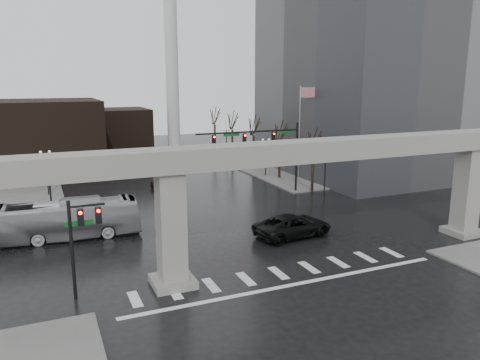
{
  "coord_description": "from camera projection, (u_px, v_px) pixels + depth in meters",
  "views": [
    {
      "loc": [
        -14.05,
        -26.9,
        12.73
      ],
      "look_at": [
        1.12,
        8.08,
        4.5
      ],
      "focal_mm": 35.0,
      "sensor_mm": 36.0,
      "label": 1
    }
  ],
  "objects": [
    {
      "name": "ground",
      "position": [
        272.0,
        268.0,
        32.27
      ],
      "size": [
        160.0,
        160.0,
        0.0
      ],
      "primitive_type": "plane",
      "color": "black",
      "rests_on": "ground"
    },
    {
      "name": "sidewalk_ne",
      "position": [
        313.0,
        160.0,
        74.65
      ],
      "size": [
        28.0,
        36.0,
        0.15
      ],
      "primitive_type": "cube",
      "color": "slate",
      "rests_on": "ground"
    },
    {
      "name": "elevated_guideway",
      "position": [
        290.0,
        168.0,
        31.31
      ],
      "size": [
        48.0,
        2.6,
        8.7
      ],
      "color": "gray",
      "rests_on": "ground"
    },
    {
      "name": "office_tower",
      "position": [
        372.0,
        16.0,
        62.05
      ],
      "size": [
        22.0,
        26.0,
        42.0
      ],
      "primitive_type": "cube",
      "color": "slate",
      "rests_on": "ground"
    },
    {
      "name": "building_far_left",
      "position": [
        39.0,
        137.0,
        63.43
      ],
      "size": [
        16.0,
        14.0,
        10.0
      ],
      "primitive_type": "cube",
      "color": "black",
      "rests_on": "ground"
    },
    {
      "name": "building_far_mid",
      "position": [
        117.0,
        133.0,
        77.28
      ],
      "size": [
        10.0,
        10.0,
        8.0
      ],
      "primitive_type": "cube",
      "color": "black",
      "rests_on": "ground"
    },
    {
      "name": "smokestack",
      "position": [
        172.0,
        75.0,
        73.04
      ],
      "size": [
        3.6,
        3.6,
        30.0
      ],
      "color": "silver",
      "rests_on": "ground"
    },
    {
      "name": "signal_mast_arm",
      "position": [
        267.0,
        143.0,
        51.4
      ],
      "size": [
        12.12,
        0.43,
        8.0
      ],
      "color": "black",
      "rests_on": "ground"
    },
    {
      "name": "signal_left_pole",
      "position": [
        81.0,
        232.0,
        27.09
      ],
      "size": [
        2.3,
        0.3,
        6.0
      ],
      "color": "black",
      "rests_on": "ground"
    },
    {
      "name": "flagpole_assembly",
      "position": [
        302.0,
        123.0,
        56.36
      ],
      "size": [
        2.06,
        0.12,
        12.0
      ],
      "color": "silver",
      "rests_on": "ground"
    },
    {
      "name": "lamp_right_0",
      "position": [
        325.0,
        169.0,
        49.35
      ],
      "size": [
        1.22,
        0.32,
        5.11
      ],
      "color": "black",
      "rests_on": "ground"
    },
    {
      "name": "lamp_right_1",
      "position": [
        266.0,
        151.0,
        61.9
      ],
      "size": [
        1.22,
        0.32,
        5.11
      ],
      "color": "black",
      "rests_on": "ground"
    },
    {
      "name": "lamp_right_2",
      "position": [
        227.0,
        139.0,
        74.45
      ],
      "size": [
        1.22,
        0.32,
        5.11
      ],
      "color": "black",
      "rests_on": "ground"
    },
    {
      "name": "lamp_left_0",
      "position": [
        50.0,
        193.0,
        38.84
      ],
      "size": [
        1.22,
        0.32,
        5.11
      ],
      "color": "black",
      "rests_on": "ground"
    },
    {
      "name": "lamp_left_1",
      "position": [
        46.0,
        165.0,
        51.39
      ],
      "size": [
        1.22,
        0.32,
        5.11
      ],
      "color": "black",
      "rests_on": "ground"
    },
    {
      "name": "lamp_left_2",
      "position": [
        44.0,
        148.0,
        63.95
      ],
      "size": [
        1.22,
        0.32,
        5.11
      ],
      "color": "black",
      "rests_on": "ground"
    },
    {
      "name": "tree_right_0",
      "position": [
        313.0,
        168.0,
        53.49
      ],
      "size": [
        1.09,
        1.58,
        7.5
      ],
      "color": "black",
      "rests_on": "ground"
    },
    {
      "name": "tree_right_1",
      "position": [
        280.0,
        157.0,
        60.65
      ],
      "size": [
        1.09,
        1.61,
        7.67
      ],
      "color": "black",
      "rests_on": "ground"
    },
    {
      "name": "tree_right_2",
      "position": [
        254.0,
        148.0,
        67.81
      ],
      "size": [
        1.1,
        1.63,
        7.85
      ],
      "color": "black",
      "rests_on": "ground"
    },
    {
      "name": "tree_right_3",
      "position": [
        232.0,
        141.0,
        74.97
      ],
      "size": [
        1.11,
        1.66,
        8.02
      ],
      "color": "black",
      "rests_on": "ground"
    },
    {
      "name": "tree_right_4",
      "position": [
        215.0,
        136.0,
        82.13
      ],
      "size": [
        1.12,
        1.69,
        8.19
      ],
      "color": "black",
      "rests_on": "ground"
    },
    {
      "name": "pickup_truck",
      "position": [
        293.0,
        226.0,
        38.48
      ],
      "size": [
        6.97,
        3.79,
        1.85
      ],
      "primitive_type": "imported",
      "rotation": [
        0.0,
        0.0,
        1.68
      ],
      "color": "black",
      "rests_on": "ground"
    },
    {
      "name": "city_bus",
      "position": [
        67.0,
        220.0,
        37.86
      ],
      "size": [
        11.66,
        3.42,
        3.21
      ],
      "primitive_type": "imported",
      "rotation": [
        0.0,
        0.0,
        1.51
      ],
      "color": "#B2B1B6",
      "rests_on": "ground"
    },
    {
      "name": "far_car",
      "position": [
        162.0,
        186.0,
        53.79
      ],
      "size": [
        2.13,
        4.5,
        1.49
      ],
      "primitive_type": "imported",
      "rotation": [
        0.0,
        0.0,
        0.09
      ],
      "color": "black",
      "rests_on": "ground"
    }
  ]
}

